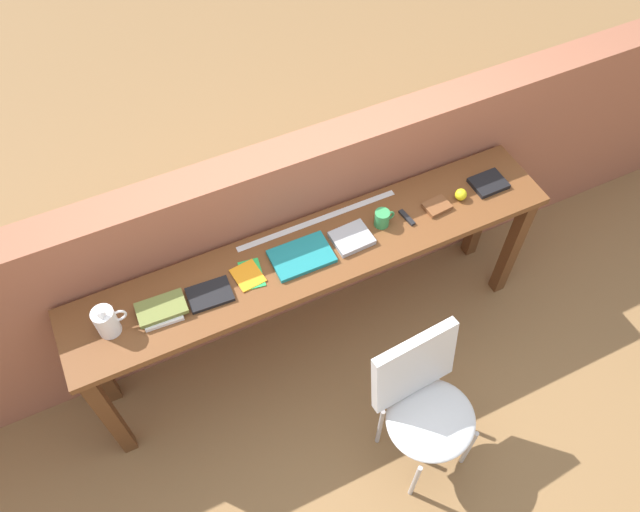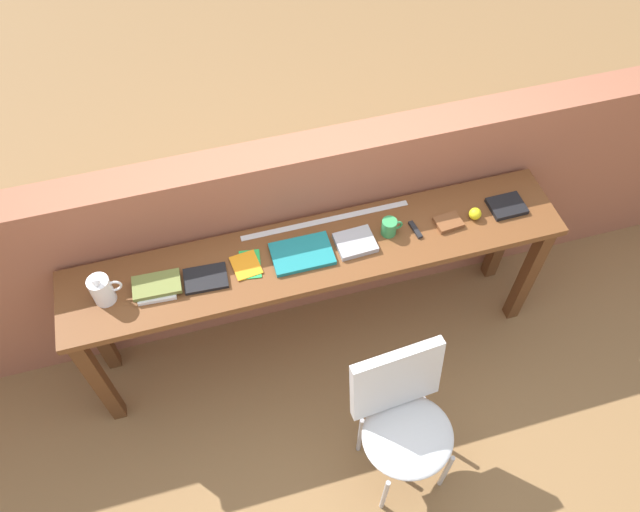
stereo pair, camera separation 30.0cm
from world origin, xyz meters
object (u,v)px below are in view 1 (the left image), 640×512
Objects in this scene: pamphlet_pile_colourful at (250,275)px; magazine_cycling at (210,295)px; pitcher_white at (107,321)px; book_stack_leftmost at (161,310)px; leather_journal_brown at (437,206)px; book_repair_rightmost at (488,183)px; multitool_folded at (407,218)px; chair_white_moulded at (425,401)px; mug at (382,218)px; book_open_centre at (302,256)px; sports_ball_small at (461,195)px.

magazine_cycling is at bearing -173.22° from pamphlet_pile_colourful.
book_stack_leftmost is at bearing -3.05° from pitcher_white.
leather_journal_brown is 0.33m from book_repair_rightmost.
pitcher_white is 1.67× the size of multitool_folded.
chair_white_moulded is 1.03m from pamphlet_pile_colourful.
pitcher_white is 0.81× the size of book_stack_leftmost.
mug reaches higher than chair_white_moulded.
book_open_centre reaches higher than magazine_cycling.
mug reaches higher than leather_journal_brown.
pitcher_white is 1.03× the size of book_repair_rightmost.
book_open_centre is at bearing -0.16° from pitcher_white.
multitool_folded is at bearing -0.37° from book_open_centre.
multitool_folded is at bearing 68.42° from chair_white_moulded.
magazine_cycling is at bearing -179.56° from multitool_folded.
sports_ball_small is at bearing -175.32° from book_repair_rightmost.
mug is 0.64m from book_repair_rightmost.
book_stack_leftmost is at bearing 179.97° from book_repair_rightmost.
leather_journal_brown is at bearing -1.21° from multitool_folded.
sports_ball_small is 0.19m from book_repair_rightmost.
sports_ball_small reaches higher than leather_journal_brown.
multitool_folded is at bearing -10.43° from mug.
multitool_folded is (1.52, -0.01, -0.07)m from pitcher_white.
multitool_folded is 0.18m from leather_journal_brown.
multitool_folded is (0.58, -0.01, -0.00)m from book_open_centre.
pamphlet_pile_colourful is 1.03m from leather_journal_brown.
pitcher_white is 1.67× the size of mug.
pitcher_white is 1.52m from multitool_folded.
book_open_centre reaches higher than multitool_folded.
sports_ball_small is at bearing -0.38° from multitool_folded.
multitool_folded is (0.13, -0.02, -0.04)m from mug.
magazine_cycling is 0.47m from book_open_centre.
book_repair_rightmost is at bearing 1.74° from multitool_folded.
book_stack_leftmost is 1.27× the size of book_repair_rightmost.
sports_ball_small is at bearing -0.36° from pitcher_white.
leather_journal_brown and book_repair_rightmost have the same top height.
book_open_centre is at bearing 5.16° from magazine_cycling.
leather_journal_brown is 0.14m from sports_ball_small.
book_repair_rightmost is at bearing 0.75° from book_open_centre.
pitcher_white is at bearing 176.95° from book_stack_leftmost.
book_open_centre is at bearing 179.34° from multitool_folded.
book_repair_rightmost is (1.56, 0.02, 0.00)m from magazine_cycling.
chair_white_moulded is at bearing -102.38° from mug.
book_stack_leftmost reaches higher than magazine_cycling.
book_repair_rightmost is (2.02, 0.01, -0.07)m from pitcher_white.
chair_white_moulded is 14.24× the size of sports_ball_small.
chair_white_moulded is at bearing -42.31° from magazine_cycling.
mug is (0.72, 0.01, 0.04)m from pamphlet_pile_colourful.
pitcher_white is 1.84m from sports_ball_small.
leather_journal_brown is at bearing -5.20° from mug.
book_open_centre is at bearing 179.84° from book_repair_rightmost.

